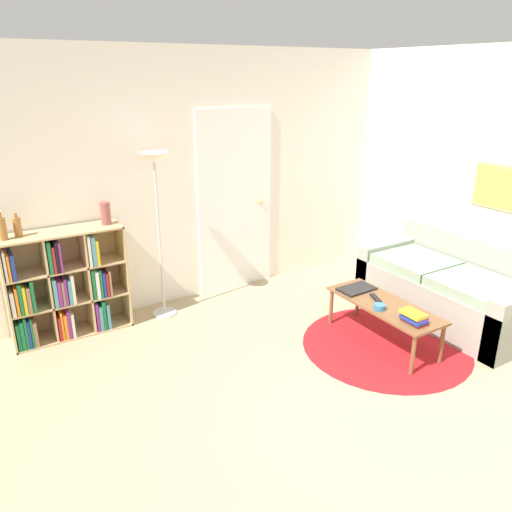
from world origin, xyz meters
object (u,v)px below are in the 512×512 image
Objects in this scene: bottle_middle at (17,227)px; vase_on_shelf at (106,213)px; bookshelf at (63,288)px; floor_lamp at (156,184)px; laptop at (357,289)px; bottle_left at (2,229)px; couch at (451,290)px; bowl at (379,307)px; coffee_table at (384,308)px.

vase_on_shelf is (0.75, -0.02, 0.02)m from bottle_middle.
vase_on_shelf is (0.46, 0.00, 0.65)m from bookshelf.
floor_lamp reaches higher than laptop.
vase_on_shelf is (-1.97, 1.30, 0.72)m from laptop.
laptop is at bearing -24.29° from bottle_left.
bottle_middle is at bearing 156.09° from couch.
laptop is 3.41× the size of bowl.
coffee_table is 5.31× the size of vase_on_shelf.
floor_lamp reaches higher than bowl.
bottle_left is at bearing 157.22° from couch.
bookshelf is 2.95m from coffee_table.
bottle_middle reaches higher than coffee_table.
bottle_left is at bearing -178.99° from vase_on_shelf.
couch is 4.22m from bottle_left.
vase_on_shelf is at bearing 1.01° from bottle_left.
couch is 1.55× the size of coffee_table.
bottle_left reaches higher than bookshelf.
vase_on_shelf reaches higher than bookshelf.
vase_on_shelf is at bearing 170.83° from floor_lamp.
bottle_left is 1.15× the size of bottle_middle.
bottle_left is at bearing 177.38° from floor_lamp.
vase_on_shelf is (-0.47, 0.08, -0.24)m from floor_lamp.
floor_lamp is 3.11m from couch.
bowl is at bearing -32.02° from bottle_left.
bottle_left reaches higher than laptop.
laptop is 0.44m from bowl.
bottle_middle is at bearing 148.42° from coffee_table.
couch is at bearing -31.91° from floor_lamp.
bottle_middle is (-0.29, 0.02, 0.63)m from bookshelf.
laptop is (2.43, -1.30, -0.08)m from bookshelf.
bottle_middle is (-2.73, 1.68, 0.76)m from coffee_table.
bowl reaches higher than coffee_table.
couch is at bearing 5.20° from bowl.
bottle_middle reaches higher than bowl.
bookshelf is at bearing 154.63° from couch.
vase_on_shelf reaches higher than coffee_table.
coffee_table is at bearing -46.37° from floor_lamp.
couch is 1.11m from bowl.
coffee_table is 0.15m from bowl.
floor_lamp is (0.94, -0.08, 0.89)m from bookshelf.
couch is at bearing -25.37° from bookshelf.
bookshelf is 0.61× the size of couch.
coffee_table is 5.38× the size of bottle_middle.
bowl is at bearing -153.26° from coffee_table.
coffee_table is at bearing -34.14° from bookshelf.
laptop is at bearing 74.82° from bowl.
floor_lamp is at bearing -4.67° from bookshelf.
vase_on_shelf is (-1.98, 1.65, 0.77)m from coffee_table.
bottle_left is (-2.84, 1.28, 0.72)m from laptop.
bowl is 3.21m from bottle_middle.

